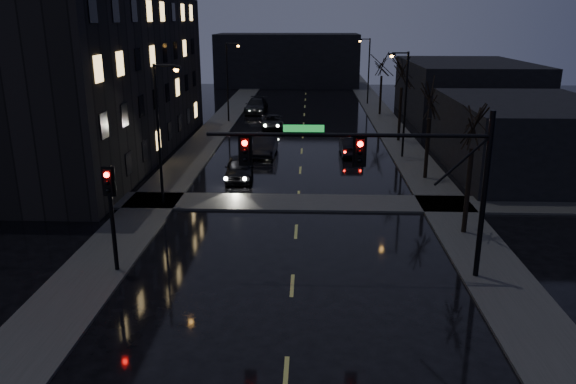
# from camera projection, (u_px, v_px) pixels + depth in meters

# --- Properties ---
(sidewalk_left) EXTENTS (3.00, 140.00, 0.12)m
(sidewalk_left) POSITION_uv_depth(u_px,v_px,m) (205.00, 142.00, 48.75)
(sidewalk_left) COLOR #2D2D2B
(sidewalk_left) RESTS_ON ground
(sidewalk_right) EXTENTS (3.00, 140.00, 0.12)m
(sidewalk_right) POSITION_uv_depth(u_px,v_px,m) (401.00, 143.00, 48.11)
(sidewalk_right) COLOR #2D2D2B
(sidewalk_right) RESTS_ON ground
(sidewalk_cross) EXTENTS (40.00, 3.00, 0.12)m
(sidewalk_cross) POSITION_uv_depth(u_px,v_px,m) (298.00, 203.00, 32.69)
(sidewalk_cross) COLOR #2D2D2B
(sidewalk_cross) RESTS_ON ground
(apartment_block) EXTENTS (12.00, 30.00, 12.00)m
(apartment_block) POSITION_uv_depth(u_px,v_px,m) (84.00, 78.00, 42.52)
(apartment_block) COLOR black
(apartment_block) RESTS_ON ground
(commercial_right_near) EXTENTS (10.00, 14.00, 5.00)m
(commercial_right_near) POSITION_uv_depth(u_px,v_px,m) (526.00, 137.00, 38.54)
(commercial_right_near) COLOR black
(commercial_right_near) RESTS_ON ground
(commercial_right_far) EXTENTS (12.00, 18.00, 6.00)m
(commercial_right_far) POSITION_uv_depth(u_px,v_px,m) (465.00, 91.00, 59.33)
(commercial_right_far) COLOR black
(commercial_right_far) RESTS_ON ground
(far_block) EXTENTS (22.00, 10.00, 8.00)m
(far_block) POSITION_uv_depth(u_px,v_px,m) (288.00, 60.00, 88.40)
(far_block) COLOR black
(far_block) RESTS_ON ground
(signal_mast) EXTENTS (11.11, 0.41, 7.00)m
(signal_mast) POSITION_uv_depth(u_px,v_px,m) (391.00, 164.00, 22.05)
(signal_mast) COLOR black
(signal_mast) RESTS_ON ground
(signal_pole_left) EXTENTS (0.35, 0.41, 4.53)m
(signal_pole_left) POSITION_uv_depth(u_px,v_px,m) (111.00, 205.00, 23.02)
(signal_pole_left) COLOR black
(signal_pole_left) RESTS_ON ground
(tree_near) EXTENTS (3.52, 3.52, 8.08)m
(tree_near) POSITION_uv_depth(u_px,v_px,m) (476.00, 110.00, 26.25)
(tree_near) COLOR black
(tree_near) RESTS_ON ground
(tree_mid_a) EXTENTS (3.30, 3.30, 7.58)m
(tree_mid_a) POSITION_uv_depth(u_px,v_px,m) (431.00, 92.00, 35.91)
(tree_mid_a) COLOR black
(tree_mid_a) RESTS_ON ground
(tree_mid_b) EXTENTS (3.74, 3.74, 8.59)m
(tree_mid_b) POSITION_uv_depth(u_px,v_px,m) (403.00, 64.00, 47.13)
(tree_mid_b) COLOR black
(tree_mid_b) RESTS_ON ground
(tree_far) EXTENTS (3.43, 3.43, 7.88)m
(tree_far) POSITION_uv_depth(u_px,v_px,m) (382.00, 59.00, 60.65)
(tree_far) COLOR black
(tree_far) RESTS_ON ground
(streetlight_l_near) EXTENTS (1.53, 0.28, 8.00)m
(streetlight_l_near) POSITION_uv_depth(u_px,v_px,m) (162.00, 123.00, 31.10)
(streetlight_l_near) COLOR black
(streetlight_l_near) RESTS_ON ground
(streetlight_l_far) EXTENTS (1.53, 0.28, 8.00)m
(streetlight_l_far) POSITION_uv_depth(u_px,v_px,m) (229.00, 75.00, 56.86)
(streetlight_l_far) COLOR black
(streetlight_l_far) RESTS_ON ground
(streetlight_r_mid) EXTENTS (1.53, 0.28, 8.00)m
(streetlight_r_mid) POSITION_uv_depth(u_px,v_px,m) (403.00, 96.00, 41.98)
(streetlight_r_mid) COLOR black
(streetlight_r_mid) RESTS_ON ground
(streetlight_r_far) EXTENTS (1.53, 0.28, 8.00)m
(streetlight_r_far) POSITION_uv_depth(u_px,v_px,m) (367.00, 65.00, 68.69)
(streetlight_r_far) COLOR black
(streetlight_r_far) RESTS_ON ground
(oncoming_car_a) EXTENTS (2.14, 4.61, 1.53)m
(oncoming_car_a) POSITION_uv_depth(u_px,v_px,m) (239.00, 168.00, 37.44)
(oncoming_car_a) COLOR black
(oncoming_car_a) RESTS_ON ground
(oncoming_car_b) EXTENTS (1.84, 4.90, 1.60)m
(oncoming_car_b) POSITION_uv_depth(u_px,v_px,m) (265.00, 145.00, 44.08)
(oncoming_car_b) COLOR black
(oncoming_car_b) RESTS_ON ground
(oncoming_car_c) EXTENTS (2.59, 4.84, 1.29)m
(oncoming_car_c) POSITION_uv_depth(u_px,v_px,m) (273.00, 122.00, 54.89)
(oncoming_car_c) COLOR black
(oncoming_car_c) RESTS_ON ground
(oncoming_car_d) EXTENTS (2.48, 5.62, 1.60)m
(oncoming_car_d) POSITION_uv_depth(u_px,v_px,m) (256.00, 106.00, 63.78)
(oncoming_car_d) COLOR black
(oncoming_car_d) RESTS_ON ground
(lead_car) EXTENTS (1.71, 4.60, 1.50)m
(lead_car) POSITION_uv_depth(u_px,v_px,m) (351.00, 145.00, 44.17)
(lead_car) COLOR black
(lead_car) RESTS_ON ground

